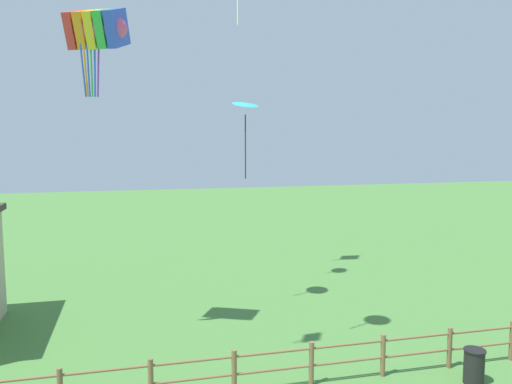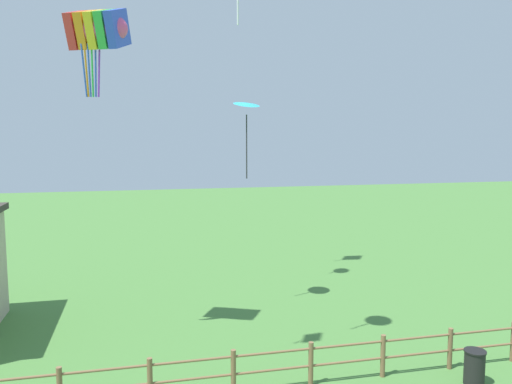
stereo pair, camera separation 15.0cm
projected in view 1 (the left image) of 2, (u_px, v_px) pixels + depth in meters
The scene contains 4 objects.
wooden_fence at pixel (274, 365), 13.54m from camera, with size 19.77×0.14×1.24m.
trash_bin at pixel (474, 366), 13.92m from camera, with size 0.60×0.60×0.98m.
kite_rainbow_parafoil at pixel (97, 29), 15.55m from camera, with size 2.35×2.05×2.80m.
kite_cyan_delta at pixel (245, 107), 19.36m from camera, with size 1.28×1.27×3.09m.
Camera 1 is at (-3.56, -6.36, 6.86)m, focal length 35.00 mm.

